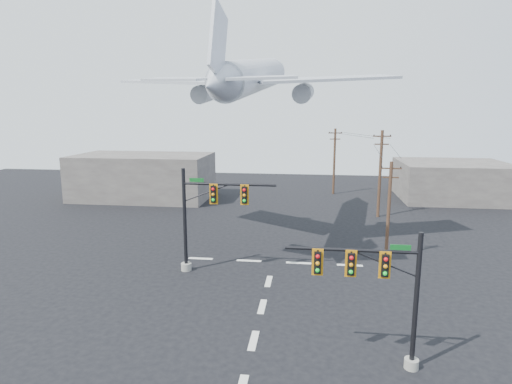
# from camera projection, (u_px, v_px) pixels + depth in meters

# --- Properties ---
(ground) EXTENTS (120.00, 120.00, 0.00)m
(ground) POSITION_uv_depth(u_px,v_px,m) (254.00, 341.00, 22.54)
(ground) COLOR black
(ground) RESTS_ON ground
(lane_markings) EXTENTS (14.00, 21.20, 0.01)m
(lane_markings) POSITION_uv_depth(u_px,v_px,m) (265.00, 297.00, 27.73)
(lane_markings) COLOR silver
(lane_markings) RESTS_ON ground
(signal_mast_near) EXTENTS (6.34, 0.73, 6.65)m
(signal_mast_near) POSITION_uv_depth(u_px,v_px,m) (383.00, 292.00, 19.55)
(signal_mast_near) COLOR gray
(signal_mast_near) RESTS_ON ground
(signal_mast_far) EXTENTS (7.19, 0.86, 7.81)m
(signal_mast_far) POSITION_uv_depth(u_px,v_px,m) (204.00, 218.00, 31.43)
(signal_mast_far) COLOR gray
(signal_mast_far) RESTS_ON ground
(utility_pole_a) EXTENTS (1.60, 0.27, 8.01)m
(utility_pole_a) POSITION_uv_depth(u_px,v_px,m) (389.00, 209.00, 33.98)
(utility_pole_a) COLOR #4E3221
(utility_pole_a) RESTS_ON ground
(utility_pole_b) EXTENTS (1.98, 0.33, 9.79)m
(utility_pole_b) POSITION_uv_depth(u_px,v_px,m) (380.00, 172.00, 47.72)
(utility_pole_b) COLOR #4E3221
(utility_pole_b) RESTS_ON ground
(utility_pole_c) EXTENTS (1.92, 0.43, 9.40)m
(utility_pole_c) POSITION_uv_depth(u_px,v_px,m) (334.00, 160.00, 61.11)
(utility_pole_c) COLOR #4E3221
(utility_pole_c) RESTS_ON ground
(power_lines) EXTENTS (6.15, 27.62, 0.66)m
(power_lines) POSITION_uv_depth(u_px,v_px,m) (369.00, 142.00, 46.76)
(power_lines) COLOR black
(airliner) EXTENTS (24.72, 26.10, 6.82)m
(airliner) POSITION_uv_depth(u_px,v_px,m) (253.00, 77.00, 37.22)
(airliner) COLOR #B8BDC5
(building_left) EXTENTS (18.00, 10.00, 6.00)m
(building_left) POSITION_uv_depth(u_px,v_px,m) (143.00, 176.00, 58.58)
(building_left) COLOR slate
(building_left) RESTS_ON ground
(building_right) EXTENTS (14.00, 12.00, 5.00)m
(building_right) POSITION_uv_depth(u_px,v_px,m) (452.00, 181.00, 58.25)
(building_right) COLOR slate
(building_right) RESTS_ON ground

